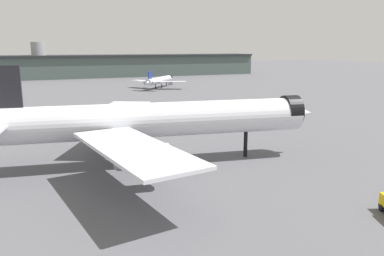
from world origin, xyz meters
name	(u,v)px	position (x,y,z in m)	size (l,w,h in m)	color
ground	(148,161)	(0.00, 0.00, 0.00)	(900.00, 900.00, 0.00)	#56565B
airliner_near_gate	(147,121)	(-0.37, -1.30, 8.24)	(67.68, 60.98, 18.70)	silver
airliner_far_taxiway	(159,80)	(48.01, 124.91, 4.27)	(27.05, 28.48, 9.69)	silver
terminal_building	(125,65)	(53.80, 216.25, 8.18)	(201.62, 35.31, 24.96)	#475651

